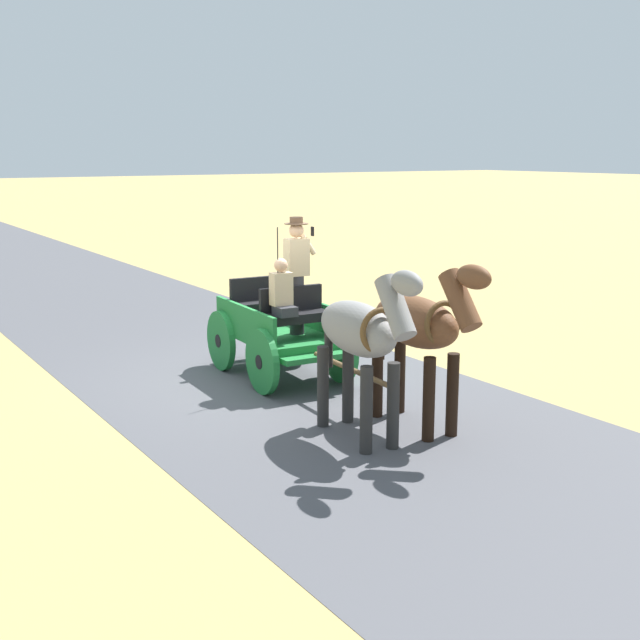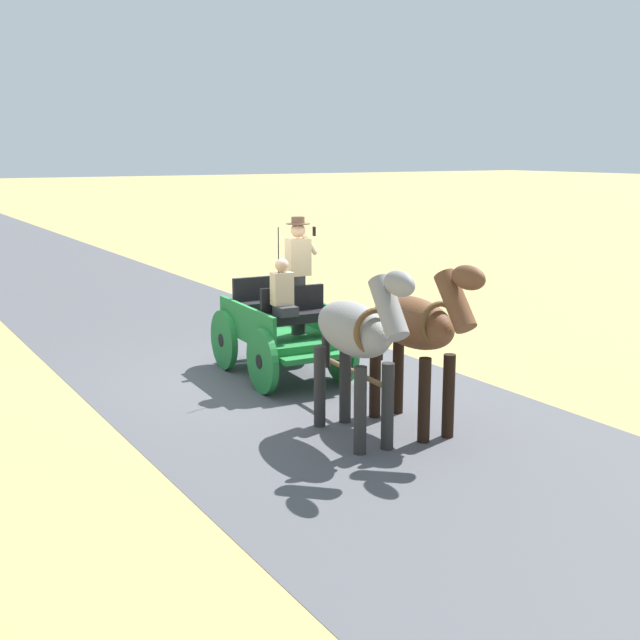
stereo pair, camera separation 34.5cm
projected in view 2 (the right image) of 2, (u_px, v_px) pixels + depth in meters
name	position (u px, v px, depth m)	size (l,w,h in m)	color
ground_plane	(266.00, 378.00, 12.82)	(200.00, 200.00, 0.00)	tan
road_surface	(266.00, 378.00, 12.82)	(5.49, 160.00, 0.01)	#4C4C51
horse_drawn_carriage	(283.00, 325.00, 12.74)	(1.54, 4.52, 2.50)	#1E7233
horse_near_side	(417.00, 327.00, 10.19)	(0.61, 2.13, 2.21)	brown
horse_off_side	(357.00, 334.00, 9.81)	(0.70, 2.14, 2.21)	gray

